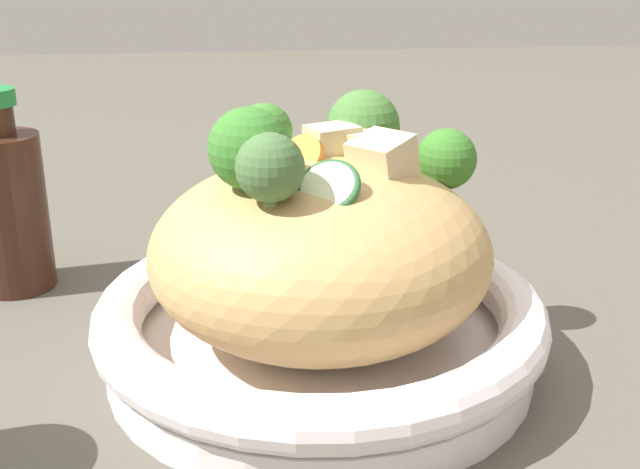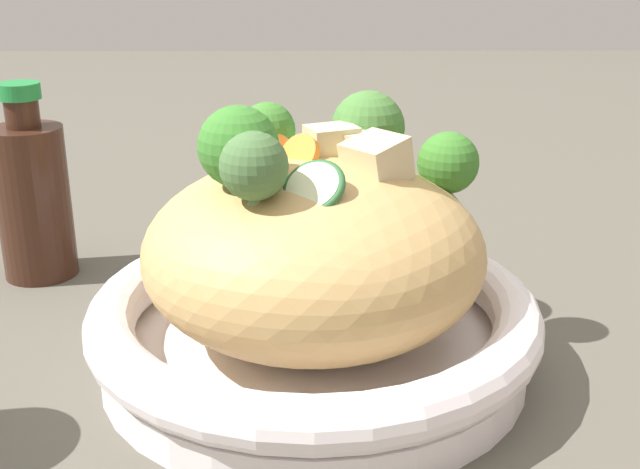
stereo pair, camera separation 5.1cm
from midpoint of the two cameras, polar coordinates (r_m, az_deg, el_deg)
name	(u,v)px [view 2 (the right image)]	position (r m, az deg, el deg)	size (l,w,h in m)	color
ground_plane	(320,363)	(0.55, 2.69, -9.08)	(3.00, 3.00, 0.00)	#534F45
serving_bowl	(320,326)	(0.54, 2.74, -6.48)	(0.29, 0.29, 0.05)	white
noodle_heap	(320,251)	(0.51, 2.83, -1.24)	(0.22, 0.22, 0.12)	tan
broccoli_florets	(327,145)	(0.51, 3.39, 6.26)	(0.19, 0.16, 0.08)	#95B26F
carrot_coins	(333,158)	(0.51, 3.73, 5.35)	(0.09, 0.04, 0.03)	orange
zucchini_slices	(314,164)	(0.51, 2.44, 4.95)	(0.06, 0.14, 0.03)	beige
chicken_chunks	(362,152)	(0.52, 5.80, 5.72)	(0.07, 0.07, 0.03)	beige
soy_sauce_bottle	(38,197)	(0.69, -17.25, 2.51)	(0.06, 0.06, 0.16)	#381E14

